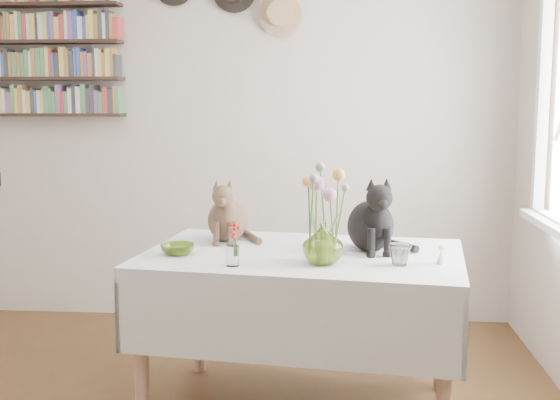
# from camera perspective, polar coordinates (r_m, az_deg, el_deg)

# --- Properties ---
(room) EXTENTS (4.08, 4.58, 2.58)m
(room) POSITION_cam_1_polar(r_m,az_deg,el_deg) (2.60, -13.89, 2.44)
(room) COLOR brown
(room) RESTS_ON ground
(dining_table) EXTENTS (1.58, 1.13, 0.79)m
(dining_table) POSITION_cam_1_polar(r_m,az_deg,el_deg) (3.35, 1.86, -7.53)
(dining_table) COLOR white
(dining_table) RESTS_ON room
(tabby_cat) EXTENTS (0.22, 0.28, 0.33)m
(tabby_cat) POSITION_cam_1_polar(r_m,az_deg,el_deg) (3.56, -4.30, -0.70)
(tabby_cat) COLOR brown
(tabby_cat) RESTS_ON dining_table
(black_cat) EXTENTS (0.31, 0.36, 0.36)m
(black_cat) POSITION_cam_1_polar(r_m,az_deg,el_deg) (3.35, 7.39, -1.01)
(black_cat) COLOR black
(black_cat) RESTS_ON dining_table
(flower_vase) EXTENTS (0.19, 0.19, 0.19)m
(flower_vase) POSITION_cam_1_polar(r_m,az_deg,el_deg) (3.06, 3.50, -3.50)
(flower_vase) COLOR #A8C54E
(flower_vase) RESTS_ON dining_table
(green_bowl) EXTENTS (0.18, 0.18, 0.05)m
(green_bowl) POSITION_cam_1_polar(r_m,az_deg,el_deg) (3.28, -8.32, -3.99)
(green_bowl) COLOR #A8C54E
(green_bowl) RESTS_ON dining_table
(drinking_glass) EXTENTS (0.14, 0.14, 0.09)m
(drinking_glass) POSITION_cam_1_polar(r_m,az_deg,el_deg) (3.08, 9.69, -4.41)
(drinking_glass) COLOR white
(drinking_glass) RESTS_ON dining_table
(candlestick) EXTENTS (0.05, 0.05, 0.19)m
(candlestick) POSITION_cam_1_polar(r_m,az_deg,el_deg) (3.07, 3.45, -4.06)
(candlestick) COLOR white
(candlestick) RESTS_ON dining_table
(berry_jar) EXTENTS (0.06, 0.06, 0.22)m
(berry_jar) POSITION_cam_1_polar(r_m,az_deg,el_deg) (3.02, -3.87, -3.55)
(berry_jar) COLOR white
(berry_jar) RESTS_ON dining_table
(porcelain_figurine) EXTENTS (0.05, 0.05, 0.09)m
(porcelain_figurine) POSITION_cam_1_polar(r_m,az_deg,el_deg) (3.14, 12.98, -4.42)
(porcelain_figurine) COLOR white
(porcelain_figurine) RESTS_ON dining_table
(flower_bouquet) EXTENTS (0.17, 0.13, 0.39)m
(flower_bouquet) POSITION_cam_1_polar(r_m,az_deg,el_deg) (3.03, 3.56, 1.11)
(flower_bouquet) COLOR #4C7233
(flower_bouquet) RESTS_ON flower_vase
(bookshelf_unit) EXTENTS (1.00, 0.16, 0.91)m
(bookshelf_unit) POSITION_cam_1_polar(r_m,az_deg,el_deg) (5.01, -18.39, 11.66)
(bookshelf_unit) COLOR black
(bookshelf_unit) RESTS_ON room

